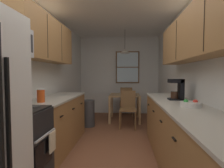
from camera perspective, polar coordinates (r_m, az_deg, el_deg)
ground_plane at (r=3.60m, az=0.47°, el=-18.17°), size 12.00×12.00×0.00m
wall_left at (r=3.71m, az=-20.85°, el=2.42°), size 0.10×9.00×2.55m
wall_right at (r=3.53m, az=22.94°, el=2.35°), size 0.10×9.00×2.55m
wall_back at (r=6.00m, az=2.28°, el=2.78°), size 4.40×0.10×2.55m
ceiling_slab at (r=3.59m, az=0.49°, el=24.03°), size 4.40×9.00×0.08m
stove_range at (r=2.39m, az=-28.27°, el=-17.66°), size 0.66×0.58×1.10m
microwave_over_range at (r=2.34m, az=-31.43°, el=11.93°), size 0.39×0.58×0.34m
counter_left at (r=3.40m, az=-17.37°, el=-11.63°), size 0.64×1.76×0.90m
upper_cabinets_left at (r=3.35m, az=-20.38°, el=13.12°), size 0.33×1.84×0.73m
counter_right at (r=2.57m, az=22.47°, el=-16.55°), size 0.64×3.18×0.90m
upper_cabinets_right at (r=2.48m, az=26.69°, el=14.68°), size 0.33×2.86×0.63m
dining_table at (r=5.04m, az=4.10°, el=-4.73°), size 0.84×0.86×0.74m
dining_chair_near at (r=4.43m, az=5.15°, el=-7.41°), size 0.42×0.42×0.90m
dining_chair_far at (r=5.69m, az=4.63°, el=-5.07°), size 0.40×0.40×0.90m
pendant_light at (r=5.04m, az=4.16°, el=10.50°), size 0.28×0.28×0.65m
back_window at (r=5.93m, az=5.00°, el=5.38°), size 0.78×0.05×1.05m
trash_bin at (r=4.56m, az=-7.54°, el=-9.30°), size 0.30×0.30×0.66m
storage_canister at (r=2.79m, az=-21.90°, el=-3.42°), size 0.11×0.11×0.20m
dish_towel at (r=2.34m, az=-18.61°, el=-17.15°), size 0.02×0.16×0.24m
coffee_maker at (r=3.01m, az=20.38°, el=-1.52°), size 0.22×0.18×0.33m
fruit_bowl at (r=2.44m, az=23.98°, el=-5.87°), size 0.25×0.25×0.09m
table_serving_bowl at (r=4.95m, az=4.14°, el=-3.14°), size 0.20×0.20×0.06m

